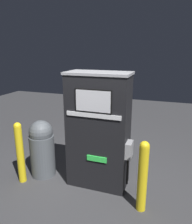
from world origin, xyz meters
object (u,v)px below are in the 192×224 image
(safety_bollard_far, at_px, (20,151))
(trash_bin, at_px, (42,148))
(safety_bollard, at_px, (143,175))
(gas_pump, at_px, (99,131))

(safety_bollard_far, bearing_deg, trash_bin, 53.90)
(safety_bollard, bearing_deg, gas_pump, 151.69)
(gas_pump, xyz_separation_m, trash_bin, (-1.05, -0.09, -0.43))
(trash_bin, distance_m, safety_bollard_far, 0.39)
(trash_bin, bearing_deg, safety_bollard, -10.52)
(safety_bollard, height_order, trash_bin, safety_bollard)
(safety_bollard, distance_m, safety_bollard_far, 2.08)
(safety_bollard_far, bearing_deg, safety_bollard, -0.74)
(safety_bollard, relative_size, trash_bin, 1.02)
(trash_bin, bearing_deg, safety_bollard_far, -126.10)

